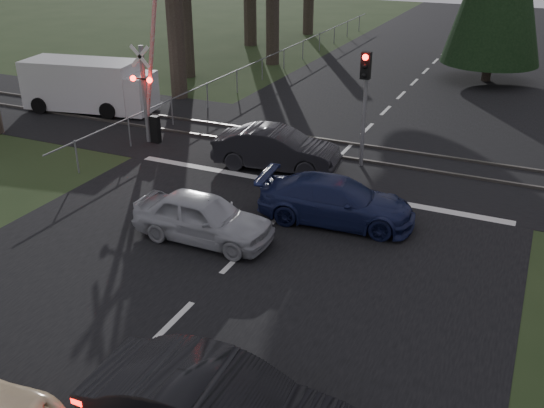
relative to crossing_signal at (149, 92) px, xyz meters
The scene contains 13 objects.
ground 12.37m from the crossing_signal, 53.38° to the right, with size 120.00×120.00×0.00m, color #243518.
road 7.56m from the crossing_signal, ahead, with size 14.00×100.00×0.01m, color black.
rail_corridor 7.88m from the crossing_signal, 16.92° to the left, with size 120.00×8.00×0.01m, color black.
stop_line 7.72m from the crossing_signal, 12.30° to the right, with size 13.00×0.35×0.00m, color silver.
rail_near 7.68m from the crossing_signal, 11.00° to the left, with size 120.00×0.12×0.10m, color #59544C.
rail_far 8.13m from the crossing_signal, 22.50° to the left, with size 120.00×0.12×0.10m, color #59544C.
crossing_signal is the anchor object (origin of this frame).
traffic_signal_center 8.36m from the crossing_signal, ahead, with size 0.32×0.48×4.10m.
fence_left 12.89m from the crossing_signal, 92.37° to the left, with size 0.10×36.00×1.20m, color slate, non-canonical shape.
silver_car 8.71m from the crossing_signal, 46.05° to the right, with size 1.59×3.96×1.35m, color #A0A3A8.
blue_sedan 9.72m from the crossing_signal, 22.04° to the right, with size 1.86×4.57×1.33m, color #171E45.
dark_car_far 5.80m from the crossing_signal, ahead, with size 1.55×4.45×1.47m, color black.
white_van 5.76m from the crossing_signal, 152.98° to the left, with size 6.18×3.12×2.31m.
Camera 1 is at (6.58, -9.10, 8.06)m, focal length 40.00 mm.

